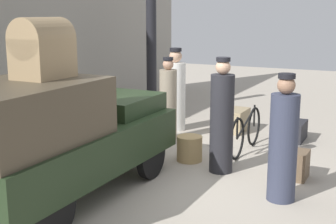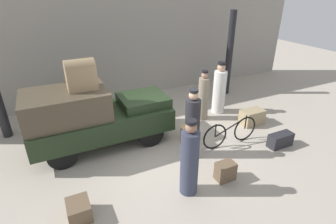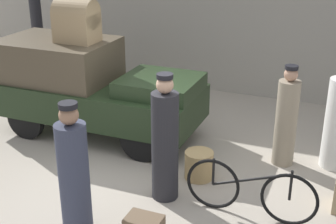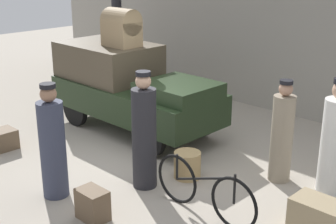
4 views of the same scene
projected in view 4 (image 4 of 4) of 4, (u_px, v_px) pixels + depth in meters
name	position (u px, v px, depth m)	size (l,w,h in m)	color
ground_plane	(152.00, 164.00, 8.04)	(30.00, 30.00, 0.00)	#A89E8E
station_building_facade	(287.00, 12.00, 10.09)	(16.00, 0.15, 4.50)	gray
canopy_pillar_left	(117.00, 30.00, 11.85)	(0.25, 0.25, 3.21)	black
truck	(128.00, 85.00, 9.46)	(3.67, 1.53, 1.70)	black
bicycle	(204.00, 190.00, 6.37)	(1.75, 0.04, 0.79)	black
wicker_basket	(187.00, 165.00, 7.51)	(0.44, 0.44, 0.43)	tan
porter_carrying_trunk	(336.00, 142.00, 6.88)	(0.43, 0.43, 1.77)	white
porter_lifting_near_truck	(53.00, 146.00, 6.77)	(0.38, 0.38, 1.73)	#33384C
conductor_in_dark_uniform	(282.00, 135.00, 7.26)	(0.34, 0.34, 1.64)	gray
porter_with_bicycle	(144.00, 135.00, 7.04)	(0.37, 0.37, 1.83)	#232328
suitcase_small_leather	(1.00, 140.00, 8.62)	(0.42, 0.51, 0.36)	brown
trunk_large_brown	(320.00, 218.00, 5.94)	(0.73, 0.44, 0.47)	#9E8966
suitcase_black_upright	(93.00, 205.00, 6.31)	(0.43, 0.30, 0.44)	brown
trunk_on_truck_roof	(121.00, 27.00, 9.20)	(0.70, 0.51, 0.75)	#937A56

